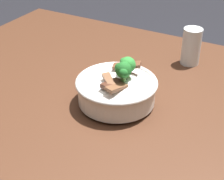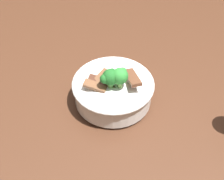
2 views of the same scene
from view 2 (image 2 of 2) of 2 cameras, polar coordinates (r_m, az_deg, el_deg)
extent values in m
cube|color=#472819|center=(0.96, 1.58, -3.63)|extent=(1.37, 0.96, 0.06)
cube|color=#472819|center=(1.71, 14.94, 3.31)|extent=(0.07, 0.07, 0.71)
cube|color=#472819|center=(1.70, -12.68, 3.56)|extent=(0.07, 0.07, 0.71)
cylinder|color=white|center=(0.94, 0.17, -1.68)|extent=(0.10, 0.10, 0.01)
cylinder|color=white|center=(0.92, 0.17, -0.28)|extent=(0.20, 0.20, 0.06)
torus|color=white|center=(0.90, 0.18, 1.01)|extent=(0.22, 0.22, 0.01)
ellipsoid|color=white|center=(0.91, 0.17, 0.23)|extent=(0.17, 0.17, 0.06)
cube|color=#4C2B1E|center=(0.88, -1.54, 1.32)|extent=(0.04, 0.08, 0.02)
cube|color=brown|center=(0.88, 3.36, 2.07)|extent=(0.08, 0.05, 0.02)
cube|color=brown|center=(0.89, -1.81, 2.16)|extent=(0.05, 0.05, 0.02)
cube|color=brown|center=(0.87, -2.81, 0.68)|extent=(0.04, 0.06, 0.02)
cylinder|color=#5B9947|center=(0.87, -0.25, 0.85)|extent=(0.01, 0.01, 0.03)
sphere|color=#1E6023|center=(0.85, -0.26, 2.14)|extent=(0.04, 0.04, 0.04)
sphere|color=#1E6023|center=(0.86, -0.02, 2.86)|extent=(0.02, 0.02, 0.02)
sphere|color=#1E6023|center=(0.85, -1.24, 1.85)|extent=(0.02, 0.02, 0.02)
cylinder|color=#7AB256|center=(0.87, 1.28, 0.93)|extent=(0.01, 0.01, 0.03)
sphere|color=#2D8433|center=(0.85, 1.31, 2.31)|extent=(0.04, 0.04, 0.04)
sphere|color=#2D8433|center=(0.86, 1.53, 3.06)|extent=(0.02, 0.02, 0.02)
sphere|color=#2D8433|center=(0.84, 0.41, 1.88)|extent=(0.02, 0.02, 0.02)
camera|label=1|loc=(0.77, -65.69, 6.80)|focal=56.34mm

